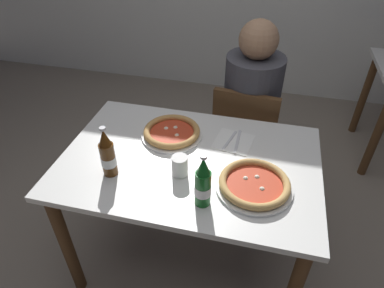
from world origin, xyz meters
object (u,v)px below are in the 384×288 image
Objects in this scene: beer_bottle_left at (203,184)px; chair_behind_table at (245,136)px; pizza_marinara_far at (172,132)px; napkin_with_cutlery at (234,141)px; pizza_margherita_near at (254,184)px; paper_cup at (180,166)px; beer_bottle_center at (108,155)px; diner_seated at (249,119)px; dining_table_main at (190,177)px.

chair_behind_table is at bearing 83.48° from beer_bottle_left.
chair_behind_table reaches higher than pizza_marinara_far.
napkin_with_cutlery is (0.31, 0.02, -0.02)m from pizza_marinara_far.
chair_behind_table is 2.59× the size of pizza_margherita_near.
beer_bottle_center is at bearing -167.29° from paper_cup.
diner_seated is at bearing 57.23° from beer_bottle_center.
chair_behind_table is 0.79m from pizza_margherita_near.
pizza_margherita_near is at bearing -20.87° from dining_table_main.
beer_bottle_center is at bearing 62.38° from chair_behind_table.
dining_table_main is 4.86× the size of beer_bottle_left.
pizza_marinara_far is 0.39m from beer_bottle_center.
chair_behind_table is 1.02m from beer_bottle_center.
beer_bottle_center is 0.31m from paper_cup.
beer_bottle_center reaches higher than pizza_margherita_near.
beer_bottle_left is 0.44m from beer_bottle_center.
paper_cup reaches higher than napkin_with_cutlery.
beer_bottle_left is (-0.19, -0.13, 0.08)m from pizza_margherita_near.
diner_seated reaches higher than dining_table_main.
chair_behind_table is (0.22, 0.61, -0.15)m from dining_table_main.
dining_table_main is at bearing 76.89° from chair_behind_table.
pizza_margherita_near is 1.33× the size of beer_bottle_center.
chair_behind_table is at bearing 72.17° from paper_cup.
pizza_margherita_near is at bearing -31.86° from pizza_marinara_far.
dining_table_main is at bearing 29.39° from beer_bottle_center.
chair_behind_table is 0.64m from pizza_marinara_far.
paper_cup is (-0.23, -0.72, 0.32)m from chair_behind_table.
napkin_with_cutlery is at bearing 55.62° from paper_cup.
pizza_marinara_far reaches higher than dining_table_main.
pizza_margherita_near is 0.64m from beer_bottle_center.
beer_bottle_left is (0.25, -0.41, 0.08)m from pizza_marinara_far.
beer_bottle_center is (-0.43, 0.07, 0.00)m from beer_bottle_left.
beer_bottle_center reaches higher than dining_table_main.
chair_behind_table is 3.44× the size of beer_bottle_center.
napkin_with_cutlery is at bearing 4.01° from pizza_marinara_far.
diner_seated reaches higher than beer_bottle_center.
diner_seated is 0.83m from paper_cup.
diner_seated reaches higher than paper_cup.
beer_bottle_center is at bearing -174.63° from pizza_margherita_near.
napkin_with_cutlery is 2.16× the size of paper_cup.
pizza_margherita_near is 0.52m from pizza_marinara_far.
napkin_with_cutlery is (0.18, 0.18, 0.12)m from dining_table_main.
dining_table_main is 0.99× the size of diner_seated.
pizza_marinara_far is 1.26× the size of beer_bottle_center.
beer_bottle_left is at bearing -96.65° from diner_seated.
beer_bottle_left is at bearing 89.86° from chair_behind_table.
pizza_margherita_near is at bearing 34.49° from beer_bottle_left.
dining_table_main is 5.86× the size of napkin_with_cutlery.
pizza_margherita_near is at bearing -83.58° from diner_seated.
beer_bottle_center is (-0.32, -0.18, 0.22)m from dining_table_main.
beer_bottle_left is 2.60× the size of paper_cup.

